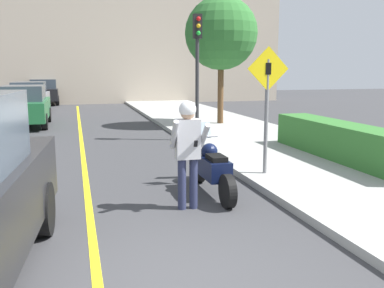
{
  "coord_description": "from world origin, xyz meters",
  "views": [
    {
      "loc": [
        -0.75,
        -4.22,
        2.33
      ],
      "look_at": [
        1.35,
        3.43,
        0.94
      ],
      "focal_mm": 40.0,
      "sensor_mm": 36.0,
      "label": 1
    }
  ],
  "objects_px": {
    "parked_car_green": "(24,106)",
    "parked_car_black": "(45,91)",
    "crossing_sign": "(267,98)",
    "parked_car_grey": "(30,98)",
    "person_biker": "(188,143)",
    "street_tree": "(221,34)",
    "traffic_light": "(197,53)",
    "motorcycle": "(212,168)"
  },
  "relations": [
    {
      "from": "person_biker",
      "to": "traffic_light",
      "type": "distance_m",
      "value": 7.27
    },
    {
      "from": "traffic_light",
      "to": "parked_car_black",
      "type": "relative_size",
      "value": 0.93
    },
    {
      "from": "traffic_light",
      "to": "parked_car_black",
      "type": "height_order",
      "value": "traffic_light"
    },
    {
      "from": "person_biker",
      "to": "traffic_light",
      "type": "relative_size",
      "value": 0.47
    },
    {
      "from": "parked_car_grey",
      "to": "parked_car_black",
      "type": "xyz_separation_m",
      "value": [
        0.35,
        6.39,
        0.0
      ]
    },
    {
      "from": "crossing_sign",
      "to": "parked_car_green",
      "type": "xyz_separation_m",
      "value": [
        -5.84,
        10.5,
        -0.88
      ]
    },
    {
      "from": "parked_car_green",
      "to": "parked_car_black",
      "type": "distance_m",
      "value": 11.72
    },
    {
      "from": "motorcycle",
      "to": "person_biker",
      "type": "bearing_deg",
      "value": -131.29
    },
    {
      "from": "street_tree",
      "to": "parked_car_green",
      "type": "bearing_deg",
      "value": 164.76
    },
    {
      "from": "person_biker",
      "to": "crossing_sign",
      "type": "xyz_separation_m",
      "value": [
        2.08,
        1.45,
        0.6
      ]
    },
    {
      "from": "motorcycle",
      "to": "parked_car_grey",
      "type": "distance_m",
      "value": 17.18
    },
    {
      "from": "parked_car_black",
      "to": "crossing_sign",
      "type": "bearing_deg",
      "value": -75.46
    },
    {
      "from": "parked_car_black",
      "to": "parked_car_green",
      "type": "bearing_deg",
      "value": -90.38
    },
    {
      "from": "person_biker",
      "to": "street_tree",
      "type": "relative_size",
      "value": 0.36
    },
    {
      "from": "traffic_light",
      "to": "street_tree",
      "type": "distance_m",
      "value": 3.72
    },
    {
      "from": "parked_car_green",
      "to": "person_biker",
      "type": "bearing_deg",
      "value": -72.53
    },
    {
      "from": "crossing_sign",
      "to": "street_tree",
      "type": "xyz_separation_m",
      "value": [
        1.89,
        8.39,
        1.99
      ]
    },
    {
      "from": "crossing_sign",
      "to": "parked_car_black",
      "type": "distance_m",
      "value": 22.97
    },
    {
      "from": "parked_car_green",
      "to": "parked_car_grey",
      "type": "height_order",
      "value": "same"
    },
    {
      "from": "parked_car_black",
      "to": "motorcycle",
      "type": "bearing_deg",
      "value": -79.26
    },
    {
      "from": "motorcycle",
      "to": "crossing_sign",
      "type": "relative_size",
      "value": 0.88
    },
    {
      "from": "person_biker",
      "to": "parked_car_grey",
      "type": "distance_m",
      "value": 17.74
    },
    {
      "from": "parked_car_grey",
      "to": "person_biker",
      "type": "bearing_deg",
      "value": -76.87
    },
    {
      "from": "motorcycle",
      "to": "person_biker",
      "type": "distance_m",
      "value": 1.19
    },
    {
      "from": "person_biker",
      "to": "street_tree",
      "type": "xyz_separation_m",
      "value": [
        3.98,
        9.84,
        2.59
      ]
    },
    {
      "from": "street_tree",
      "to": "parked_car_grey",
      "type": "relative_size",
      "value": 1.2
    },
    {
      "from": "parked_car_black",
      "to": "person_biker",
      "type": "bearing_deg",
      "value": -81.16
    },
    {
      "from": "crossing_sign",
      "to": "parked_car_black",
      "type": "relative_size",
      "value": 0.63
    },
    {
      "from": "person_biker",
      "to": "traffic_light",
      "type": "bearing_deg",
      "value": 72.69
    },
    {
      "from": "motorcycle",
      "to": "person_biker",
      "type": "xyz_separation_m",
      "value": [
        -0.66,
        -0.75,
        0.64
      ]
    },
    {
      "from": "motorcycle",
      "to": "traffic_light",
      "type": "height_order",
      "value": "traffic_light"
    },
    {
      "from": "motorcycle",
      "to": "parked_car_black",
      "type": "xyz_separation_m",
      "value": [
        -4.35,
        22.91,
        0.36
      ]
    },
    {
      "from": "parked_car_grey",
      "to": "parked_car_black",
      "type": "height_order",
      "value": "same"
    },
    {
      "from": "parked_car_grey",
      "to": "street_tree",
      "type": "bearing_deg",
      "value": -42.87
    },
    {
      "from": "traffic_light",
      "to": "parked_car_black",
      "type": "bearing_deg",
      "value": 108.88
    },
    {
      "from": "person_biker",
      "to": "crossing_sign",
      "type": "height_order",
      "value": "crossing_sign"
    },
    {
      "from": "crossing_sign",
      "to": "parked_car_grey",
      "type": "bearing_deg",
      "value": 111.12
    },
    {
      "from": "traffic_light",
      "to": "parked_car_green",
      "type": "height_order",
      "value": "traffic_light"
    },
    {
      "from": "parked_car_black",
      "to": "street_tree",
      "type": "bearing_deg",
      "value": -61.02
    },
    {
      "from": "motorcycle",
      "to": "parked_car_black",
      "type": "bearing_deg",
      "value": 100.74
    },
    {
      "from": "person_biker",
      "to": "parked_car_grey",
      "type": "height_order",
      "value": "person_biker"
    },
    {
      "from": "street_tree",
      "to": "parked_car_black",
      "type": "xyz_separation_m",
      "value": [
        -7.66,
        13.83,
        -2.87
      ]
    }
  ]
}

